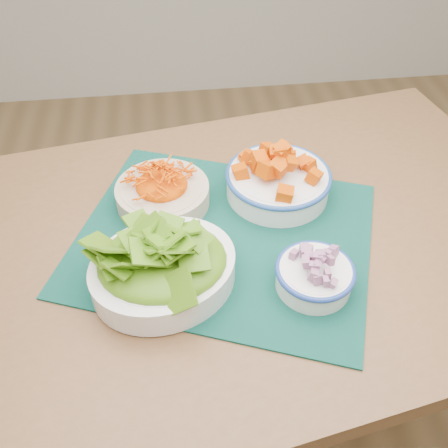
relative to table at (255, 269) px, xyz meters
name	(u,v)px	position (x,y,z in m)	size (l,w,h in m)	color
table	(255,269)	(0.00, 0.00, 0.00)	(1.25, 0.94, 0.75)	brown
placemat	(224,237)	(-0.06, -0.01, 0.11)	(0.51, 0.42, 0.00)	black
carrot_bowl	(162,189)	(-0.17, 0.10, 0.14)	(0.23, 0.23, 0.07)	#C9B295
squash_bowl	(278,176)	(0.06, 0.10, 0.15)	(0.24, 0.24, 0.09)	white
lettuce_bowl	(163,263)	(-0.17, -0.10, 0.16)	(0.29, 0.27, 0.10)	white
onion_bowl	(315,272)	(0.07, -0.14, 0.14)	(0.15, 0.15, 0.07)	white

